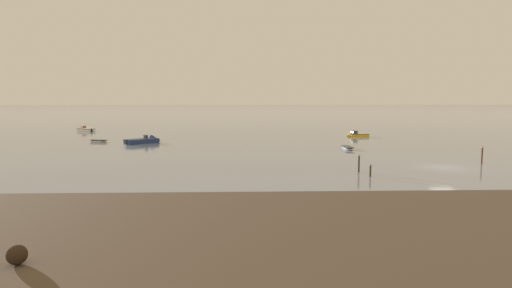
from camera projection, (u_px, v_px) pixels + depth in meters
name	position (u px, v px, depth m)	size (l,w,h in m)	color
ground_plane	(444.00, 167.00, 47.39)	(800.00, 800.00, 0.00)	gray
tidal_rock_left	(17.00, 255.00, 19.19)	(0.88, 0.88, 0.88)	#2D2116
rowboat_moored_0	(98.00, 141.00, 74.45)	(3.35, 1.92, 0.50)	white
motorboat_moored_0	(84.00, 130.00, 98.80)	(5.23, 4.96, 1.84)	white
rowboat_moored_2	(347.00, 148.00, 64.09)	(1.39, 3.64, 0.57)	gray
motorboat_moored_1	(147.00, 141.00, 72.65)	(6.07, 5.64, 2.12)	navy
motorboat_moored_2	(355.00, 135.00, 84.59)	(4.71, 2.56, 1.70)	gold
mooring_post_near	(359.00, 164.00, 44.43)	(0.22, 0.22, 1.94)	#423323
mooring_post_left	(482.00, 156.00, 49.92)	(0.22, 0.22, 2.16)	#523323
mooring_post_right	(370.00, 171.00, 41.97)	(0.22, 0.22, 1.30)	#3F3323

